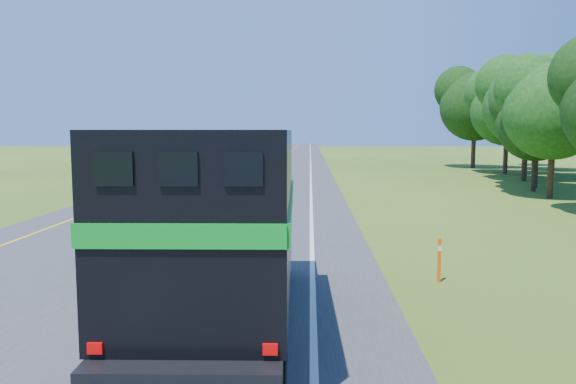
% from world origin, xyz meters
% --- Properties ---
extents(road, '(15.00, 260.00, 0.04)m').
position_xyz_m(road, '(0.00, 50.00, 0.02)').
color(road, '#38383A').
rests_on(road, ground).
extents(lane_markings, '(11.15, 260.00, 0.01)m').
position_xyz_m(lane_markings, '(0.00, 50.00, 0.04)').
color(lane_markings, yellow).
rests_on(lane_markings, road).
extents(horse_truck, '(3.10, 9.24, 4.06)m').
position_xyz_m(horse_truck, '(3.59, 11.72, 2.21)').
color(horse_truck, black).
rests_on(horse_truck, road).
extents(white_suv, '(2.83, 5.85, 1.61)m').
position_xyz_m(white_suv, '(-3.30, 34.48, 0.84)').
color(white_suv, silver).
rests_on(white_suv, road).
extents(far_car, '(2.12, 4.63, 1.54)m').
position_xyz_m(far_car, '(-3.91, 108.11, 0.81)').
color(far_car, '#B6B5BC').
rests_on(far_car, road).
extents(delineator, '(0.10, 0.06, 1.21)m').
position_xyz_m(delineator, '(8.92, 15.37, 0.65)').
color(delineator, '#FF520D').
rests_on(delineator, ground).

